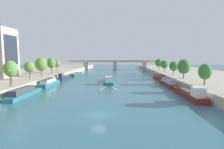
{
  "coord_description": "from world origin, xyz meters",
  "views": [
    {
      "loc": [
        3.51,
        -27.95,
        9.83
      ],
      "look_at": [
        0.0,
        52.13,
        1.59
      ],
      "focal_mm": 27.3,
      "sensor_mm": 36.0,
      "label": 1
    }
  ],
  "objects": [
    {
      "name": "barge_midriver",
      "position": [
        -0.65,
        37.16,
        0.86
      ],
      "size": [
        4.32,
        18.45,
        2.91
      ],
      "color": "#23666B",
      "rests_on": "ground"
    },
    {
      "name": "tree_right_third",
      "position": [
        26.09,
        32.64,
        6.48
      ],
      "size": [
        4.35,
        4.35,
        6.78
      ],
      "color": "brown",
      "rests_on": "quay_right"
    },
    {
      "name": "tree_left_far",
      "position": [
        -26.84,
        46.77,
        7.13
      ],
      "size": [
        3.63,
        3.63,
        7.18
      ],
      "color": "brown",
      "rests_on": "quay_left"
    },
    {
      "name": "moored_boat_left_near",
      "position": [
        -20.29,
        62.7,
        0.62
      ],
      "size": [
        3.72,
        16.83,
        2.3
      ],
      "color": "#235633",
      "rests_on": "ground"
    },
    {
      "name": "tree_right_second",
      "position": [
        26.44,
        59.95,
        6.09
      ],
      "size": [
        3.95,
        3.95,
        5.88
      ],
      "color": "brown",
      "rests_on": "quay_right"
    },
    {
      "name": "tree_left_second",
      "position": [
        -27.03,
        37.06,
        7.0
      ],
      "size": [
        4.36,
        4.36,
        7.32
      ],
      "color": "brown",
      "rests_on": "quay_left"
    },
    {
      "name": "quay_left",
      "position": [
        -40.71,
        55.0,
        1.15
      ],
      "size": [
        36.0,
        170.0,
        2.31
      ],
      "primitive_type": "cube",
      "color": "#B2A893",
      "rests_on": "ground"
    },
    {
      "name": "moored_boat_left_far",
      "position": [
        -20.83,
        29.5,
        1.03
      ],
      "size": [
        3.29,
        14.77,
        2.44
      ],
      "color": "#23666B",
      "rests_on": "ground"
    },
    {
      "name": "moored_boat_right_near",
      "position": [
        20.54,
        13.71,
        1.01
      ],
      "size": [
        3.0,
        16.54,
        3.31
      ],
      "color": "maroon",
      "rests_on": "ground"
    },
    {
      "name": "moored_boat_left_gap_after",
      "position": [
        -20.73,
        44.78,
        0.96
      ],
      "size": [
        2.19,
        12.89,
        3.06
      ],
      "color": "#1E284C",
      "rests_on": "ground"
    },
    {
      "name": "wake_behind_barge",
      "position": [
        0.18,
        24.93,
        0.01
      ],
      "size": [
        5.59,
        6.06,
        0.03
      ],
      "color": "#A5D1DB",
      "rests_on": "ground"
    },
    {
      "name": "ground_plane",
      "position": [
        0.0,
        0.0,
        0.0
      ],
      "size": [
        400.0,
        400.0,
        0.0
      ],
      "primitive_type": "plane",
      "color": "#336675"
    },
    {
      "name": "moored_boat_right_midway",
      "position": [
        20.9,
        47.15,
        1.08
      ],
      "size": [
        2.71,
        12.55,
        2.6
      ],
      "color": "maroon",
      "rests_on": "ground"
    },
    {
      "name": "lamppost_left_bank",
      "position": [
        -24.54,
        14.05,
        4.64
      ],
      "size": [
        0.28,
        0.28,
        4.22
      ],
      "color": "black",
      "rests_on": "quay_left"
    },
    {
      "name": "tree_left_third",
      "position": [
        -27.28,
        54.57,
        6.7
      ],
      "size": [
        3.65,
        3.65,
        6.25
      ],
      "color": "brown",
      "rests_on": "quay_left"
    },
    {
      "name": "bridge_far",
      "position": [
        0.0,
        103.1,
        4.83
      ],
      "size": [
        69.41,
        4.4,
        7.43
      ],
      "color": "#ADA899",
      "rests_on": "ground"
    },
    {
      "name": "moored_boat_right_gap_after",
      "position": [
        20.35,
        31.53,
        1.0
      ],
      "size": [
        2.81,
        15.6,
        2.39
      ],
      "color": "maroon",
      "rests_on": "ground"
    },
    {
      "name": "quay_right",
      "position": [
        40.71,
        55.0,
        1.15
      ],
      "size": [
        36.0,
        170.0,
        2.31
      ],
      "primitive_type": "cube",
      "color": "#B2A893",
      "rests_on": "ground"
    },
    {
      "name": "tree_right_distant",
      "position": [
        26.78,
        73.88,
        6.5
      ],
      "size": [
        4.15,
        4.15,
        6.62
      ],
      "color": "brown",
      "rests_on": "quay_right"
    },
    {
      "name": "tree_right_nearest",
      "position": [
        26.64,
        45.56,
        6.0
      ],
      "size": [
        3.76,
        3.76,
        5.78
      ],
      "color": "brown",
      "rests_on": "quay_right"
    },
    {
      "name": "tree_left_end_of_row",
      "position": [
        -26.62,
        17.75,
        6.56
      ],
      "size": [
        3.65,
        3.65,
        6.58
      ],
      "color": "brown",
      "rests_on": "quay_left"
    },
    {
      "name": "moored_boat_left_lone",
      "position": [
        -20.32,
        12.78,
        0.96
      ],
      "size": [
        2.82,
        14.61,
        2.3
      ],
      "color": "#23666B",
      "rests_on": "ground"
    },
    {
      "name": "tree_right_far",
      "position": [
        26.66,
        18.92,
        5.9
      ],
      "size": [
        3.44,
        3.44,
        5.76
      ],
      "color": "brown",
      "rests_on": "quay_right"
    },
    {
      "name": "tree_left_by_lamp",
      "position": [
        -26.59,
        27.58,
        6.49
      ],
      "size": [
        3.36,
        3.36,
        6.05
      ],
      "color": "brown",
      "rests_on": "quay_left"
    }
  ]
}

